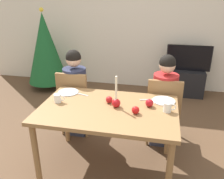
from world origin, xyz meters
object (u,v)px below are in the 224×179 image
plate_left (68,92)px  mug_left (58,98)px  chair_left (75,99)px  chair_right (163,107)px  apple_by_right_mug (149,103)px  apple_by_left_plate (109,100)px  christmas_tree (45,48)px  apple_near_candle (135,110)px  dining_table (108,115)px  plate_right (164,101)px  tv (189,58)px  tv_stand (186,82)px  person_right_child (164,102)px  person_left_child (76,94)px  candle_centerpiece (116,101)px  mug_right (168,107)px

plate_left → mug_left: mug_left is taller
chair_left → chair_right: size_ratio=1.00×
apple_by_right_mug → apple_by_left_plate: bearing=180.0°
christmas_tree → apple_near_candle: (2.00, -2.15, -0.02)m
dining_table → apple_by_left_plate: apple_by_left_plate is taller
plate_left → chair_right: bearing=16.5°
plate_right → chair_right: bearing=87.9°
tv → mug_left: (-1.52, -2.28, 0.09)m
tv_stand → christmas_tree: bearing=-175.4°
mug_left → person_right_child: bearing=29.1°
mug_left → apple_by_right_mug: size_ratio=1.47×
tv_stand → tv: size_ratio=0.81×
person_left_child → person_right_child: same height
person_right_child → plate_left: (-1.10, -0.36, 0.19)m
candle_centerpiece → apple_near_candle: bearing=-25.3°
tv → apple_by_right_mug: size_ratio=9.69×
person_right_child → apple_near_candle: size_ratio=15.37×
christmas_tree → plate_right: 2.90m
candle_centerpiece → apple_by_right_mug: size_ratio=4.09×
candle_centerpiece → mug_left: candle_centerpiece is taller
candle_centerpiece → apple_by_left_plate: bearing=138.3°
plate_right → apple_by_left_plate: size_ratio=3.33×
chair_right → mug_left: bearing=-152.2°
person_right_child → plate_right: size_ratio=4.78×
dining_table → mug_right: (0.59, 0.04, 0.13)m
person_right_child → apple_by_left_plate: person_right_child is taller
person_left_child → person_right_child: size_ratio=1.00×
mug_right → apple_by_left_plate: (-0.60, 0.07, -0.01)m
apple_by_left_plate → apple_by_right_mug: apple_by_right_mug is taller
chair_left → tv_stand: bearing=47.3°
person_right_child → plate_right: (-0.01, -0.37, 0.19)m
chair_left → tv_stand: 2.32m
tv → tv_stand: bearing=-90.0°
plate_left → candle_centerpiece: bearing=-21.6°
mug_left → mug_right: (1.14, 0.02, 0.00)m
person_right_child → candle_centerpiece: 0.81m
apple_near_candle → apple_by_right_mug: (0.12, 0.18, 0.00)m
apple_by_right_mug → apple_near_candle: bearing=-123.8°
chair_left → christmas_tree: bearing=127.3°
tv_stand → tv: 0.47m
christmas_tree → plate_left: 2.16m
candle_centerpiece → plate_left: bearing=158.4°
tv → apple_by_right_mug: tv is taller
tv_stand → mug_right: (-0.38, -2.26, 0.56)m
mug_left → apple_near_candle: bearing=-5.7°
candle_centerpiece → person_right_child: bearing=51.0°
christmas_tree → plate_left: (1.18, -1.80, -0.05)m
chair_left → mug_right: chair_left is taller
mug_right → apple_near_candle: (-0.30, -0.11, -0.01)m
tv_stand → plate_right: plate_right is taller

